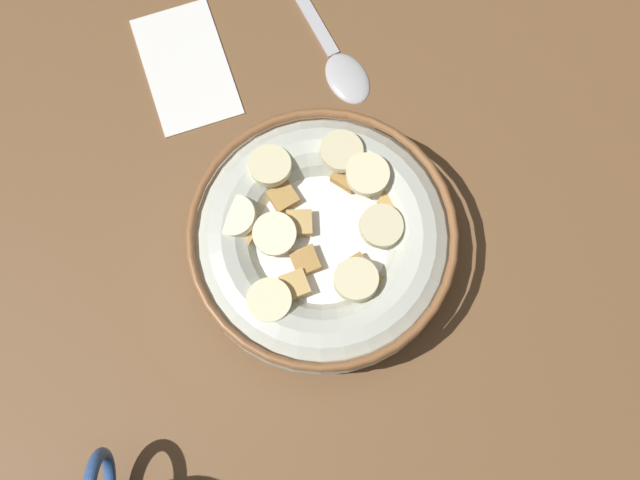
# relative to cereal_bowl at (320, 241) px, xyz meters

# --- Properties ---
(ground_plane) EXTENTS (1.01, 1.01, 0.02)m
(ground_plane) POSITION_rel_cereal_bowl_xyz_m (-0.00, -0.00, -0.04)
(ground_plane) COLOR brown
(cereal_bowl) EXTENTS (0.18, 0.18, 0.05)m
(cereal_bowl) POSITION_rel_cereal_bowl_xyz_m (0.00, 0.00, 0.00)
(cereal_bowl) COLOR beige
(cereal_bowl) RESTS_ON ground_plane
(spoon) EXTENTS (0.14, 0.09, 0.01)m
(spoon) POSITION_rel_cereal_bowl_xyz_m (0.15, -0.01, -0.02)
(spoon) COLOR #B7B7BC
(spoon) RESTS_ON ground_plane
(folded_napkin) EXTENTS (0.12, 0.09, 0.00)m
(folded_napkin) POSITION_rel_cereal_bowl_xyz_m (0.15, 0.11, -0.02)
(folded_napkin) COLOR white
(folded_napkin) RESTS_ON ground_plane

